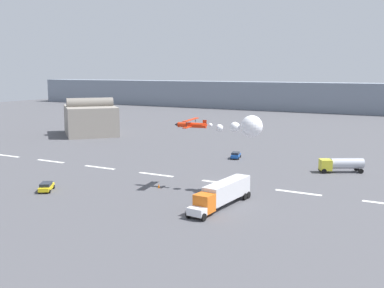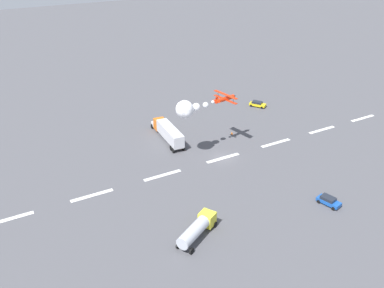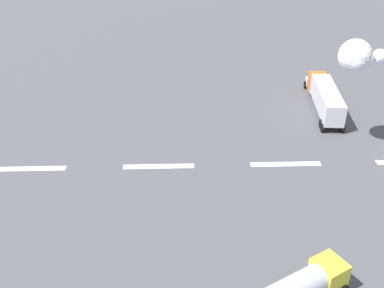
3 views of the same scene
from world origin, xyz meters
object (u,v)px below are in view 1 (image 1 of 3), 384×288
Objects in this scene: traffic_cone_near at (159,186)px; traffic_cone_far at (234,195)px; followme_car_yellow at (46,186)px; fuel_tanker_truck at (341,164)px; semi_truck_orange at (222,193)px; stunt_biplane_red at (245,126)px; airport_staff_sedan at (236,155)px.

traffic_cone_near is 1.00× the size of traffic_cone_far.
traffic_cone_near and traffic_cone_far have the same top height.
traffic_cone_near is 14.28m from traffic_cone_far.
followme_car_yellow is 6.29× the size of traffic_cone_far.
fuel_tanker_truck is 38.40m from traffic_cone_near.
semi_truck_orange is at bearing -108.69° from fuel_tanker_truck.
traffic_cone_far is at bearing 93.77° from semi_truck_orange.
stunt_biplane_red reaches higher than semi_truck_orange.
semi_truck_orange is (0.37, -9.77, -9.15)m from stunt_biplane_red.
stunt_biplane_red is at bearing 90.13° from traffic_cone_far.
airport_staff_sedan is at bearing 68.44° from followme_car_yellow.
airport_staff_sedan is (-24.79, 3.72, -0.93)m from fuel_tanker_truck.
semi_truck_orange is 3.21× the size of followme_car_yellow.
semi_truck_orange is at bearing 11.38° from followme_car_yellow.
semi_truck_orange is at bearing -69.86° from airport_staff_sedan.
airport_staff_sedan is at bearing 171.46° from fuel_tanker_truck.
semi_truck_orange is 5.71m from traffic_cone_far.
traffic_cone_far is (-0.36, 5.42, -1.76)m from semi_truck_orange.
followme_car_yellow is 19.39m from traffic_cone_near.
fuel_tanker_truck is 1.98× the size of airport_staff_sedan.
followme_car_yellow is (-41.81, -39.38, -0.93)m from fuel_tanker_truck.
airport_staff_sedan is 34.17m from traffic_cone_far.
semi_truck_orange reaches higher than traffic_cone_near.
stunt_biplane_red is at bearing 18.99° from traffic_cone_near.
airport_staff_sedan reaches higher than traffic_cone_near.
traffic_cone_far is (30.22, 11.58, -0.44)m from followme_car_yellow.
fuel_tanker_truck is (11.24, 33.22, -0.39)m from semi_truck_orange.
stunt_biplane_red reaches higher than followme_car_yellow.
fuel_tanker_truck is 1.87× the size of followme_car_yellow.
fuel_tanker_truck reaches higher than airport_staff_sedan.
stunt_biplane_red is 3.52× the size of airport_staff_sedan.
semi_truck_orange is 20.20× the size of traffic_cone_far.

